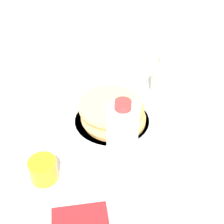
{
  "coord_description": "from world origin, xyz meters",
  "views": [
    {
      "loc": [
        -0.38,
        -0.56,
        0.6
      ],
      "look_at": [
        0.01,
        0.01,
        0.04
      ],
      "focal_mm": 50.0,
      "sensor_mm": 36.0,
      "label": 1
    }
  ],
  "objects_px": {
    "plate": "(112,121)",
    "juice_glass": "(43,170)",
    "pancake_stack": "(112,112)",
    "water_bottle_near": "(122,143)",
    "cream_jug": "(165,79)"
  },
  "relations": [
    {
      "from": "pancake_stack",
      "to": "water_bottle_near",
      "type": "distance_m",
      "value": 0.2
    },
    {
      "from": "cream_jug",
      "to": "water_bottle_near",
      "type": "distance_m",
      "value": 0.36
    },
    {
      "from": "pancake_stack",
      "to": "water_bottle_near",
      "type": "relative_size",
      "value": 0.89
    },
    {
      "from": "cream_jug",
      "to": "water_bottle_near",
      "type": "height_order",
      "value": "water_bottle_near"
    },
    {
      "from": "cream_jug",
      "to": "juice_glass",
      "type": "bearing_deg",
      "value": -168.4
    },
    {
      "from": "plate",
      "to": "juice_glass",
      "type": "relative_size",
      "value": 3.51
    },
    {
      "from": "water_bottle_near",
      "to": "cream_jug",
      "type": "bearing_deg",
      "value": 31.76
    },
    {
      "from": "juice_glass",
      "to": "cream_jug",
      "type": "xyz_separation_m",
      "value": [
        0.46,
        0.1,
        0.03
      ]
    },
    {
      "from": "cream_jug",
      "to": "water_bottle_near",
      "type": "relative_size",
      "value": 0.66
    },
    {
      "from": "pancake_stack",
      "to": "plate",
      "type": "bearing_deg",
      "value": -165.26
    },
    {
      "from": "plate",
      "to": "water_bottle_near",
      "type": "xyz_separation_m",
      "value": [
        -0.09,
        -0.17,
        0.1
      ]
    },
    {
      "from": "pancake_stack",
      "to": "juice_glass",
      "type": "height_order",
      "value": "pancake_stack"
    },
    {
      "from": "pancake_stack",
      "to": "water_bottle_near",
      "type": "height_order",
      "value": "water_bottle_near"
    },
    {
      "from": "plate",
      "to": "cream_jug",
      "type": "relative_size",
      "value": 1.63
    },
    {
      "from": "juice_glass",
      "to": "cream_jug",
      "type": "height_order",
      "value": "cream_jug"
    }
  ]
}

